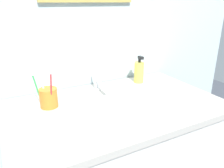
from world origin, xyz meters
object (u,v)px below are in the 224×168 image
Objects in this scene: faucet at (98,82)px; toothbrush_white at (42,84)px; toothbrush_red at (51,86)px; toothbrush_green at (36,87)px; toothbrush_cup at (49,98)px; soap_dispenser at (139,72)px.

faucet is 0.89× the size of toothbrush_white.
toothbrush_green is at bearing 135.94° from toothbrush_red.
toothbrush_white reaches higher than toothbrush_green.
toothbrush_red reaches higher than faucet.
toothbrush_cup is 0.07m from toothbrush_white.
toothbrush_green reaches higher than faucet.
toothbrush_red is at bearing -44.06° from toothbrush_green.
toothbrush_cup is at bearing -2.49° from toothbrush_green.
toothbrush_red is at bearing -155.79° from faucet.
toothbrush_green is at bearing -172.11° from soap_dispenser.
toothbrush_green reaches higher than soap_dispenser.
faucet is at bearing -177.90° from soap_dispenser.
soap_dispenser is (0.55, 0.09, 0.02)m from toothbrush_cup.
soap_dispenser is (0.27, 0.01, 0.02)m from faucet.
toothbrush_green reaches higher than toothbrush_cup.
toothbrush_white is 0.07m from toothbrush_red.
soap_dispenser reaches higher than toothbrush_cup.
toothbrush_cup is 0.55× the size of soap_dispenser.
faucet is at bearing 10.58° from toothbrush_white.
toothbrush_cup is 0.45× the size of toothbrush_red.
toothbrush_cup is (-0.28, -0.08, -0.00)m from faucet.
faucet is at bearing 14.87° from toothbrush_cup.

